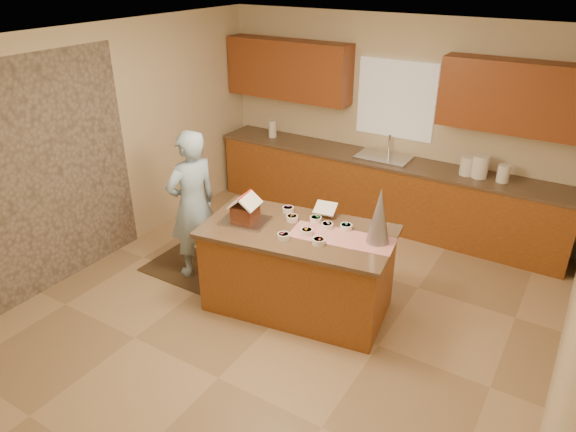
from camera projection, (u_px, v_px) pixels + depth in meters
The scene contains 27 objects.
floor at pixel (286, 311), 5.48m from camera, with size 5.50×5.50×0.00m, color tan.
ceiling at pixel (286, 42), 4.27m from camera, with size 5.50×5.50×0.00m, color silver.
wall_back at pixel (395, 121), 6.97m from camera, with size 5.50×5.50×0.00m, color beige.
wall_front at pixel (13, 373), 2.78m from camera, with size 5.50×5.50×0.00m, color beige.
wall_left at pixel (102, 147), 6.05m from camera, with size 5.50×5.50×0.00m, color beige.
stone_accent at pixel (44, 178), 5.47m from camera, with size 2.50×2.50×0.00m, color gray.
window_curtain at pixel (396, 99), 6.81m from camera, with size 1.05×0.03×1.00m, color white.
back_counter_base at pixel (381, 192), 7.15m from camera, with size 4.80×0.60×0.88m, color brown.
back_counter_top at pixel (383, 160), 6.94m from camera, with size 4.85×0.63×0.04m, color brown.
upper_cabinet_left at pixel (288, 70), 7.32m from camera, with size 1.85×0.35×0.80m, color brown.
upper_cabinet_right at pixel (524, 98), 5.86m from camera, with size 1.85×0.35×0.80m, color brown.
sink at pixel (383, 161), 6.95m from camera, with size 0.70×0.45×0.12m, color silver.
faucet at pixel (389, 145), 7.01m from camera, with size 0.03×0.03×0.28m, color silver.
island_base at pixel (298, 271), 5.36m from camera, with size 1.80×0.90×0.88m, color brown.
island_top at pixel (298, 231), 5.16m from camera, with size 1.88×0.98×0.04m, color brown.
table_runner at pixel (342, 238), 4.99m from camera, with size 1.00×0.36×0.01m, color #A20B11.
baking_tray at pixel (246, 221), 5.29m from camera, with size 0.46×0.34×0.02m, color silver.
cookbook at pixel (325, 208), 5.37m from camera, with size 0.22×0.02×0.18m, color white.
tinsel_tree at pixel (379, 216), 4.80m from camera, with size 0.22×0.22×0.55m, color silver.
rug at pixel (195, 269), 6.20m from camera, with size 1.15×0.75×0.01m, color black.
boy at pixel (193, 205), 5.79m from camera, with size 0.62×0.41×1.70m, color #90B1CD.
canister_a at pixel (467, 166), 6.38m from camera, with size 0.17×0.17×0.23m, color white.
canister_b at pixel (480, 167), 6.30m from camera, with size 0.19×0.19×0.27m, color white.
canister_c at pixel (503, 173), 6.18m from camera, with size 0.15×0.15×0.21m, color white.
paper_towel at pixel (273, 129), 7.70m from camera, with size 0.12×0.12×0.25m, color white.
gingerbread_house at pixel (245, 210), 5.24m from camera, with size 0.31×0.32×0.28m.
candy_bowls at pixel (310, 226), 5.16m from camera, with size 0.81×0.64×0.05m.
Camera 1 is at (2.35, -3.79, 3.34)m, focal length 32.72 mm.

